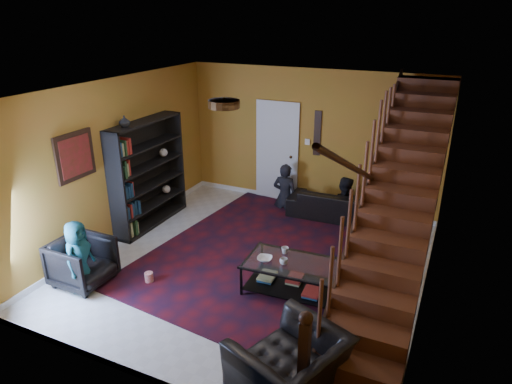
# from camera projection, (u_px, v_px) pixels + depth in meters

# --- Properties ---
(floor) EXTENTS (5.50, 5.50, 0.00)m
(floor) POSITION_uv_depth(u_px,v_px,m) (252.00, 264.00, 7.38)
(floor) COLOR beige
(floor) RESTS_ON ground
(room) EXTENTS (5.50, 5.50, 5.50)m
(room) POSITION_uv_depth(u_px,v_px,m) (220.00, 216.00, 9.00)
(room) COLOR #BE722A
(room) RESTS_ON ground
(staircase) EXTENTS (0.95, 5.02, 3.18)m
(staircase) POSITION_uv_depth(u_px,v_px,m) (396.00, 208.00, 6.03)
(staircase) COLOR brown
(staircase) RESTS_ON floor
(bookshelf) EXTENTS (0.35, 1.80, 2.00)m
(bookshelf) POSITION_uv_depth(u_px,v_px,m) (149.00, 176.00, 8.47)
(bookshelf) COLOR black
(bookshelf) RESTS_ON floor
(door) EXTENTS (0.82, 0.05, 2.05)m
(door) POSITION_uv_depth(u_px,v_px,m) (277.00, 153.00, 9.57)
(door) COLOR silver
(door) RESTS_ON floor
(framed_picture) EXTENTS (0.04, 0.74, 0.74)m
(framed_picture) POSITION_uv_depth(u_px,v_px,m) (75.00, 156.00, 6.98)
(framed_picture) COLOR maroon
(framed_picture) RESTS_ON room
(wall_hanging) EXTENTS (0.14, 0.03, 0.90)m
(wall_hanging) POSITION_uv_depth(u_px,v_px,m) (317.00, 133.00, 9.04)
(wall_hanging) COLOR black
(wall_hanging) RESTS_ON room
(ceiling_fixture) EXTENTS (0.40, 0.40, 0.10)m
(ceiling_fixture) POSITION_uv_depth(u_px,v_px,m) (224.00, 104.00, 5.69)
(ceiling_fixture) COLOR #3F2814
(ceiling_fixture) RESTS_ON room
(rug) EXTENTS (4.29, 4.78, 0.02)m
(rug) POSITION_uv_depth(u_px,v_px,m) (276.00, 258.00, 7.56)
(rug) COLOR #4C0D14
(rug) RESTS_ON floor
(sofa) EXTENTS (1.93, 0.81, 0.56)m
(sofa) POSITION_uv_depth(u_px,v_px,m) (338.00, 205.00, 8.92)
(sofa) COLOR black
(sofa) RESTS_ON floor
(armchair_left) EXTENTS (0.79, 0.77, 0.72)m
(armchair_left) POSITION_uv_depth(u_px,v_px,m) (83.00, 262.00, 6.75)
(armchair_left) COLOR black
(armchair_left) RESTS_ON floor
(armchair_right) EXTENTS (1.30, 1.38, 0.72)m
(armchair_right) POSITION_uv_depth(u_px,v_px,m) (289.00, 367.00, 4.77)
(armchair_right) COLOR black
(armchair_right) RESTS_ON floor
(person_adult_a) EXTENTS (0.52, 0.35, 1.40)m
(person_adult_a) POSITION_uv_depth(u_px,v_px,m) (285.00, 196.00, 9.41)
(person_adult_a) COLOR black
(person_adult_a) RESTS_ON sofa
(person_adult_b) EXTENTS (0.64, 0.51, 1.31)m
(person_adult_b) POSITION_uv_depth(u_px,v_px,m) (343.00, 208.00, 8.95)
(person_adult_b) COLOR black
(person_adult_b) RESTS_ON sofa
(person_child) EXTENTS (0.44, 0.59, 1.10)m
(person_child) POSITION_uv_depth(u_px,v_px,m) (79.00, 257.00, 6.52)
(person_child) COLOR #17495A
(person_child) RESTS_ON armchair_left
(coffee_table) EXTENTS (1.38, 0.85, 0.51)m
(coffee_table) POSITION_uv_depth(u_px,v_px,m) (292.00, 275.00, 6.52)
(coffee_table) COLOR black
(coffee_table) RESTS_ON floor
(cup_a) EXTENTS (0.12, 0.12, 0.09)m
(cup_a) POSITION_uv_depth(u_px,v_px,m) (284.00, 261.00, 6.39)
(cup_a) COLOR #999999
(cup_a) RESTS_ON coffee_table
(cup_b) EXTENTS (0.12, 0.12, 0.10)m
(cup_b) POSITION_uv_depth(u_px,v_px,m) (285.00, 250.00, 6.67)
(cup_b) COLOR #999999
(cup_b) RESTS_ON coffee_table
(bowl) EXTENTS (0.25, 0.25, 0.05)m
(bowl) POSITION_uv_depth(u_px,v_px,m) (265.00, 259.00, 6.49)
(bowl) COLOR #999999
(bowl) RESTS_ON coffee_table
(vase) EXTENTS (0.18, 0.18, 0.19)m
(vase) POSITION_uv_depth(u_px,v_px,m) (124.00, 121.00, 7.62)
(vase) COLOR #999999
(vase) RESTS_ON bookshelf
(popcorn_bucket) EXTENTS (0.16, 0.16, 0.15)m
(popcorn_bucket) POSITION_uv_depth(u_px,v_px,m) (149.00, 277.00, 6.86)
(popcorn_bucket) COLOR red
(popcorn_bucket) RESTS_ON rug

